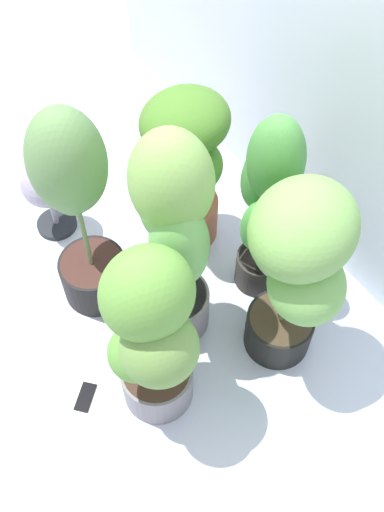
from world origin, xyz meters
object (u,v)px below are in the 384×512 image
(potted_plant_back_center, at_px, (267,200))
(potted_plant_front_right, at_px, (150,329))
(potted_plant_center, at_px, (173,231))
(cell_phone, at_px, (86,397))
(floor_fan, at_px, (46,187))
(potted_plant_front_left, at_px, (76,203))
(potted_plant_back_left, at_px, (186,160))
(potted_plant_back_right, at_px, (296,262))

(potted_plant_back_center, height_order, potted_plant_front_right, potted_plant_back_center)
(potted_plant_center, bearing_deg, potted_plant_front_right, -45.77)
(cell_phone, distance_m, floor_fan, 0.89)
(potted_plant_back_center, bearing_deg, potted_plant_front_left, -120.28)
(potted_plant_back_left, xyz_separation_m, potted_plant_front_left, (0.04, -0.48, 0.09))
(potted_plant_back_right, distance_m, cell_phone, 0.96)
(potted_plant_back_left, relative_size, potted_plant_front_left, 0.78)
(potted_plant_front_left, height_order, potted_plant_center, potted_plant_center)
(potted_plant_back_right, bearing_deg, potted_plant_front_right, -98.63)
(potted_plant_front_left, distance_m, cell_phone, 0.74)
(potted_plant_back_center, distance_m, cell_phone, 1.00)
(potted_plant_center, distance_m, floor_fan, 0.81)
(potted_plant_center, relative_size, potted_plant_front_right, 1.18)
(potted_plant_front_right, relative_size, cell_phone, 5.66)
(potted_plant_back_right, relative_size, potted_plant_front_left, 0.90)
(potted_plant_center, bearing_deg, cell_phone, -78.93)
(potted_plant_back_center, height_order, potted_plant_center, potted_plant_center)
(potted_plant_back_left, height_order, potted_plant_center, potted_plant_center)
(potted_plant_front_left, bearing_deg, potted_plant_back_center, 59.72)
(potted_plant_front_left, height_order, potted_plant_front_right, potted_plant_front_left)
(potted_plant_back_left, relative_size, potted_plant_back_right, 0.87)
(potted_plant_back_right, relative_size, cell_phone, 5.75)
(potted_plant_back_left, distance_m, potted_plant_front_right, 0.79)
(potted_plant_back_center, bearing_deg, potted_plant_front_right, -71.36)
(potted_plant_back_right, height_order, cell_phone, potted_plant_back_right)
(potted_plant_back_left, relative_size, cell_phone, 4.99)
(potted_plant_back_center, distance_m, potted_plant_back_right, 0.31)
(potted_plant_back_center, distance_m, potted_plant_center, 0.40)
(potted_plant_back_center, xyz_separation_m, potted_plant_front_left, (-0.34, -0.59, 0.03))
(potted_plant_back_left, height_order, cell_phone, potted_plant_back_left)
(potted_plant_back_right, distance_m, potted_plant_front_right, 0.52)
(potted_plant_front_right, relative_size, floor_fan, 2.23)
(floor_fan, bearing_deg, potted_plant_front_left, -165.12)
(potted_plant_back_left, height_order, potted_plant_front_left, potted_plant_front_left)
(potted_plant_center, relative_size, cell_phone, 6.70)
(potted_plant_front_right, bearing_deg, potted_plant_back_right, 81.37)
(potted_plant_back_center, bearing_deg, potted_plant_back_right, -21.07)
(potted_plant_front_left, relative_size, potted_plant_front_right, 1.13)
(potted_plant_back_center, xyz_separation_m, potted_plant_front_right, (0.21, -0.62, -0.01))
(potted_plant_back_right, xyz_separation_m, floor_fan, (-1.02, -0.47, -0.30))
(potted_plant_back_center, height_order, cell_phone, potted_plant_back_center)
(potted_plant_back_left, xyz_separation_m, floor_fan, (-0.35, -0.48, -0.19))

